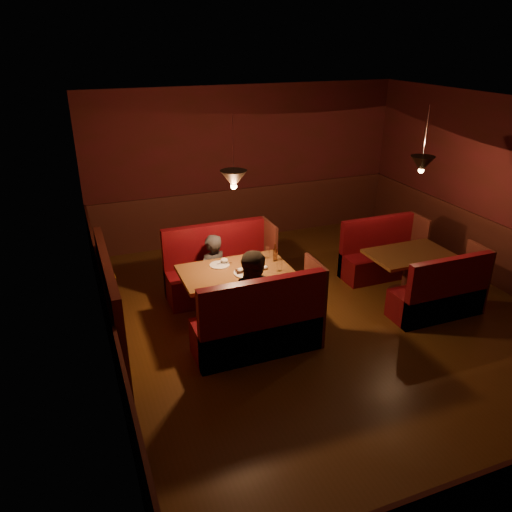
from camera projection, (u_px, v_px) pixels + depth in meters
name	position (u px, v px, depth m)	size (l,w,h in m)	color
room	(317.00, 255.00, 6.54)	(6.02, 7.02, 2.92)	#543213
main_table	(237.00, 282.00, 6.82)	(1.48, 0.90, 1.04)	brown
main_bench_far	(220.00, 273.00, 7.64)	(1.63, 0.58, 1.11)	#460B10
main_bench_near	(260.00, 328.00, 6.21)	(1.63, 0.58, 1.11)	#460B10
second_table	(408.00, 264.00, 7.57)	(1.24, 0.79, 0.70)	brown
second_bench_far	(381.00, 257.00, 8.29)	(1.37, 0.51, 0.98)	#460B10
second_bench_near	(441.00, 297.00, 7.04)	(1.37, 0.51, 0.98)	#460B10
diner_a	(212.00, 258.00, 7.31)	(0.52, 0.34, 1.42)	#2C2B2D
diner_b	(257.00, 286.00, 6.27)	(0.78, 0.61, 1.61)	black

